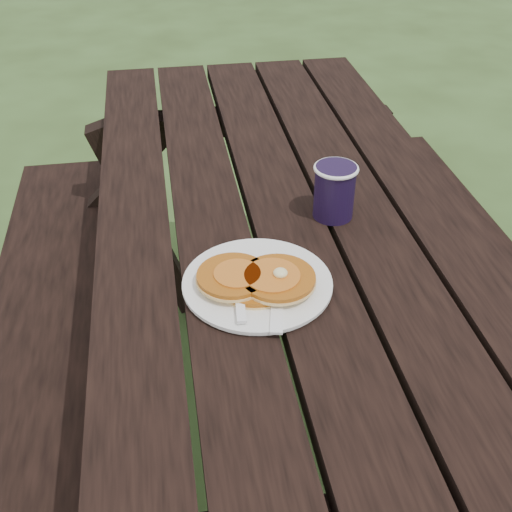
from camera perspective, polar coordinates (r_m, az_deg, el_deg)
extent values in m
plane|color=#30441D|center=(1.80, 2.09, -17.09)|extent=(60.00, 60.00, 0.00)
cube|color=black|center=(1.29, 2.79, 2.70)|extent=(0.75, 1.80, 0.04)
cube|color=black|center=(1.49, -19.18, -9.04)|extent=(0.25, 1.80, 0.04)
cube|color=black|center=(1.66, 21.64, -4.44)|extent=(0.25, 1.80, 0.04)
cylinder|color=white|center=(1.10, 0.12, -2.49)|extent=(0.29, 0.29, 0.01)
cylinder|color=#B55F14|center=(1.08, -0.11, -2.45)|extent=(0.12, 0.12, 0.01)
cylinder|color=#B55F14|center=(1.08, -2.09, -1.81)|extent=(0.12, 0.12, 0.01)
cylinder|color=#B55F14|center=(1.07, 1.96, -2.01)|extent=(0.13, 0.13, 0.01)
cylinder|color=#B15B19|center=(1.07, 1.45, -1.69)|extent=(0.09, 0.09, 0.00)
ellipsoid|color=#F4E59E|center=(1.07, 2.18, -1.51)|extent=(0.02, 0.02, 0.02)
cube|color=white|center=(1.06, 1.90, -3.60)|extent=(0.06, 0.18, 0.00)
cylinder|color=black|center=(1.27, 6.98, 5.71)|extent=(0.08, 0.08, 0.11)
torus|color=white|center=(1.24, 7.15, 7.74)|extent=(0.09, 0.09, 0.01)
cylinder|color=black|center=(1.24, 7.14, 7.66)|extent=(0.07, 0.07, 0.01)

